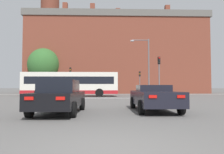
{
  "coord_description": "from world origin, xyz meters",
  "views": [
    {
      "loc": [
        -0.08,
        -4.16,
        1.2
      ],
      "look_at": [
        0.79,
        23.83,
        2.48
      ],
      "focal_mm": 35.0,
      "sensor_mm": 36.0,
      "label": 1
    }
  ],
  "objects_px": {
    "bus_crossing_lead": "(71,84)",
    "traffic_light_far_left": "(70,76)",
    "traffic_light_far_right": "(140,79)",
    "car_saloon_left": "(60,96)",
    "street_lamp_junction": "(145,61)",
    "traffic_light_near_right": "(159,70)",
    "pedestrian_waiting": "(40,88)",
    "car_roadster_right": "(154,97)"
  },
  "relations": [
    {
      "from": "bus_crossing_lead",
      "to": "traffic_light_far_right",
      "type": "relative_size",
      "value": 3.17
    },
    {
      "from": "car_saloon_left",
      "to": "street_lamp_junction",
      "type": "xyz_separation_m",
      "value": [
        7.27,
        17.77,
        3.78
      ]
    },
    {
      "from": "car_roadster_right",
      "to": "traffic_light_far_right",
      "type": "bearing_deg",
      "value": 82.29
    },
    {
      "from": "traffic_light_far_right",
      "to": "pedestrian_waiting",
      "type": "xyz_separation_m",
      "value": [
        -16.07,
        0.36,
        -1.53
      ]
    },
    {
      "from": "car_roadster_right",
      "to": "pedestrian_waiting",
      "type": "height_order",
      "value": "pedestrian_waiting"
    },
    {
      "from": "street_lamp_junction",
      "to": "pedestrian_waiting",
      "type": "relative_size",
      "value": 4.38
    },
    {
      "from": "car_roadster_right",
      "to": "street_lamp_junction",
      "type": "xyz_separation_m",
      "value": [
        2.75,
        16.97,
        3.86
      ]
    },
    {
      "from": "car_saloon_left",
      "to": "street_lamp_junction",
      "type": "relative_size",
      "value": 0.63
    },
    {
      "from": "car_roadster_right",
      "to": "bus_crossing_lead",
      "type": "height_order",
      "value": "bus_crossing_lead"
    },
    {
      "from": "pedestrian_waiting",
      "to": "traffic_light_far_left",
      "type": "bearing_deg",
      "value": 125.44
    },
    {
      "from": "car_roadster_right",
      "to": "bus_crossing_lead",
      "type": "xyz_separation_m",
      "value": [
        -6.8,
        16.93,
        0.93
      ]
    },
    {
      "from": "car_saloon_left",
      "to": "traffic_light_far_left",
      "type": "xyz_separation_m",
      "value": [
        -3.51,
        24.97,
        2.14
      ]
    },
    {
      "from": "traffic_light_far_left",
      "to": "bus_crossing_lead",
      "type": "bearing_deg",
      "value": -80.37
    },
    {
      "from": "car_saloon_left",
      "to": "street_lamp_junction",
      "type": "height_order",
      "value": "street_lamp_junction"
    },
    {
      "from": "street_lamp_junction",
      "to": "traffic_light_near_right",
      "type": "bearing_deg",
      "value": -81.5
    },
    {
      "from": "car_roadster_right",
      "to": "street_lamp_junction",
      "type": "relative_size",
      "value": 0.61
    },
    {
      "from": "traffic_light_far_right",
      "to": "street_lamp_junction",
      "type": "bearing_deg",
      "value": -93.26
    },
    {
      "from": "traffic_light_near_right",
      "to": "traffic_light_far_right",
      "type": "distance_m",
      "value": 11.79
    },
    {
      "from": "traffic_light_far_left",
      "to": "street_lamp_junction",
      "type": "bearing_deg",
      "value": -33.73
    },
    {
      "from": "car_roadster_right",
      "to": "traffic_light_far_right",
      "type": "xyz_separation_m",
      "value": [
        3.17,
        24.33,
        1.84
      ]
    },
    {
      "from": "car_roadster_right",
      "to": "traffic_light_far_left",
      "type": "relative_size",
      "value": 1.05
    },
    {
      "from": "car_roadster_right",
      "to": "bus_crossing_lead",
      "type": "relative_size",
      "value": 0.39
    },
    {
      "from": "car_saloon_left",
      "to": "traffic_light_far_right",
      "type": "bearing_deg",
      "value": 74.1
    },
    {
      "from": "car_roadster_right",
      "to": "traffic_light_far_right",
      "type": "relative_size",
      "value": 1.22
    },
    {
      "from": "traffic_light_far_left",
      "to": "pedestrian_waiting",
      "type": "bearing_deg",
      "value": 173.89
    },
    {
      "from": "bus_crossing_lead",
      "to": "traffic_light_far_left",
      "type": "distance_m",
      "value": 7.46
    },
    {
      "from": "street_lamp_junction",
      "to": "car_saloon_left",
      "type": "bearing_deg",
      "value": -112.24
    },
    {
      "from": "traffic_light_far_right",
      "to": "traffic_light_near_right",
      "type": "bearing_deg",
      "value": -88.82
    },
    {
      "from": "traffic_light_near_right",
      "to": "traffic_light_far_left",
      "type": "distance_m",
      "value": 16.31
    },
    {
      "from": "traffic_light_far_right",
      "to": "traffic_light_far_left",
      "type": "relative_size",
      "value": 0.86
    },
    {
      "from": "car_saloon_left",
      "to": "pedestrian_waiting",
      "type": "relative_size",
      "value": 2.74
    },
    {
      "from": "traffic_light_far_right",
      "to": "traffic_light_far_left",
      "type": "bearing_deg",
      "value": -179.18
    },
    {
      "from": "traffic_light_near_right",
      "to": "street_lamp_junction",
      "type": "height_order",
      "value": "street_lamp_junction"
    },
    {
      "from": "traffic_light_far_right",
      "to": "pedestrian_waiting",
      "type": "bearing_deg",
      "value": 178.71
    },
    {
      "from": "car_saloon_left",
      "to": "pedestrian_waiting",
      "type": "distance_m",
      "value": 26.84
    },
    {
      "from": "pedestrian_waiting",
      "to": "traffic_light_far_right",
      "type": "bearing_deg",
      "value": 130.26
    },
    {
      "from": "street_lamp_junction",
      "to": "pedestrian_waiting",
      "type": "bearing_deg",
      "value": 153.75
    },
    {
      "from": "car_saloon_left",
      "to": "traffic_light_near_right",
      "type": "relative_size",
      "value": 1.04
    },
    {
      "from": "car_saloon_left",
      "to": "pedestrian_waiting",
      "type": "bearing_deg",
      "value": 109.32
    },
    {
      "from": "traffic_light_far_left",
      "to": "traffic_light_near_right",
      "type": "bearing_deg",
      "value": -45.45
    },
    {
      "from": "traffic_light_far_left",
      "to": "street_lamp_junction",
      "type": "relative_size",
      "value": 0.59
    },
    {
      "from": "car_saloon_left",
      "to": "car_roadster_right",
      "type": "height_order",
      "value": "car_saloon_left"
    }
  ]
}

